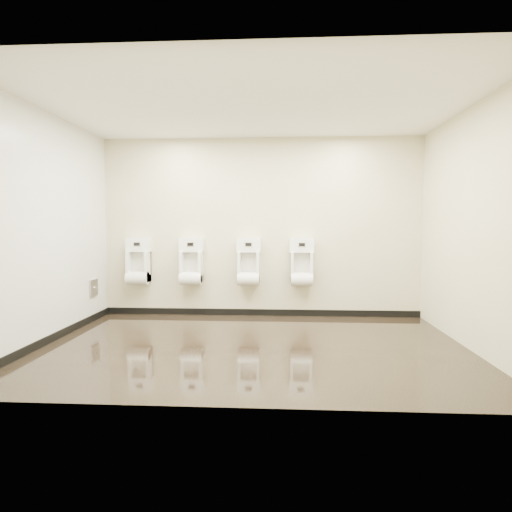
{
  "coord_description": "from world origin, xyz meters",
  "views": [
    {
      "loc": [
        0.33,
        -4.99,
        1.42
      ],
      "look_at": [
        -0.0,
        0.55,
        1.03
      ],
      "focal_mm": 30.0,
      "sensor_mm": 36.0,
      "label": 1
    }
  ],
  "objects": [
    {
      "name": "urinal_3",
      "position": [
        0.64,
        1.62,
        0.81
      ],
      "size": [
        0.39,
        0.29,
        0.72
      ],
      "color": "white",
      "rests_on": "back_wall"
    },
    {
      "name": "ceiling",
      "position": [
        0.0,
        0.0,
        2.8
      ],
      "size": [
        5.0,
        3.5,
        0.0
      ],
      "primitive_type": "cube",
      "color": "silver"
    },
    {
      "name": "skirting_left",
      "position": [
        -2.49,
        0.0,
        0.05
      ],
      "size": [
        0.02,
        3.5,
        0.1
      ],
      "primitive_type": "cube",
      "color": "black",
      "rests_on": "ground"
    },
    {
      "name": "ground",
      "position": [
        0.0,
        0.0,
        0.0
      ],
      "size": [
        5.0,
        3.5,
        0.0
      ],
      "primitive_type": "cube",
      "color": "black",
      "rests_on": "ground"
    },
    {
      "name": "tile_overlay_left",
      "position": [
        -2.5,
        0.0,
        1.4
      ],
      "size": [
        0.01,
        3.5,
        2.8
      ],
      "primitive_type": "cube",
      "color": "white",
      "rests_on": "ground"
    },
    {
      "name": "access_panel",
      "position": [
        -2.48,
        1.2,
        0.5
      ],
      "size": [
        0.04,
        0.25,
        0.25
      ],
      "color": "#9E9EA3",
      "rests_on": "left_wall"
    },
    {
      "name": "urinal_2",
      "position": [
        -0.18,
        1.62,
        0.81
      ],
      "size": [
        0.39,
        0.29,
        0.72
      ],
      "color": "white",
      "rests_on": "back_wall"
    },
    {
      "name": "back_wall",
      "position": [
        0.0,
        1.75,
        1.4
      ],
      "size": [
        5.0,
        0.02,
        2.8
      ],
      "primitive_type": "cube",
      "color": "beige",
      "rests_on": "ground"
    },
    {
      "name": "left_wall",
      "position": [
        -2.5,
        0.0,
        1.4
      ],
      "size": [
        0.02,
        3.5,
        2.8
      ],
      "primitive_type": "cube",
      "color": "beige",
      "rests_on": "ground"
    },
    {
      "name": "skirting_back",
      "position": [
        0.0,
        1.74,
        0.05
      ],
      "size": [
        5.0,
        0.02,
        0.1
      ],
      "primitive_type": "cube",
      "color": "black",
      "rests_on": "ground"
    },
    {
      "name": "urinal_0",
      "position": [
        -1.93,
        1.62,
        0.81
      ],
      "size": [
        0.39,
        0.29,
        0.72
      ],
      "color": "white",
      "rests_on": "back_wall"
    },
    {
      "name": "urinal_1",
      "position": [
        -1.09,
        1.62,
        0.81
      ],
      "size": [
        0.39,
        0.29,
        0.72
      ],
      "color": "white",
      "rests_on": "back_wall"
    },
    {
      "name": "right_wall",
      "position": [
        2.5,
        0.0,
        1.4
      ],
      "size": [
        0.02,
        3.5,
        2.8
      ],
      "primitive_type": "cube",
      "color": "beige",
      "rests_on": "ground"
    },
    {
      "name": "front_wall",
      "position": [
        0.0,
        -1.75,
        1.4
      ],
      "size": [
        5.0,
        0.02,
        2.8
      ],
      "primitive_type": "cube",
      "color": "beige",
      "rests_on": "ground"
    }
  ]
}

